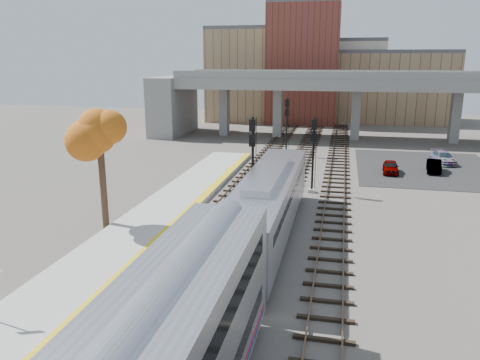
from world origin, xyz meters
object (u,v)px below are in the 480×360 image
at_px(locomotive, 268,203).
at_px(car_b, 434,166).
at_px(car_c, 443,158).
at_px(signal_mast_far, 287,128).
at_px(tree, 99,132).
at_px(signal_mast_near, 252,165).
at_px(car_a, 391,167).
at_px(signal_mast_mid, 313,158).

relative_size(locomotive, car_b, 5.08).
height_order(car_b, car_c, car_c).
distance_m(signal_mast_far, tree, 28.79).
bearing_deg(signal_mast_near, car_c, 49.22).
bearing_deg(locomotive, car_a, 64.99).
xyz_separation_m(signal_mast_near, car_c, (17.20, 19.94, -2.74)).
relative_size(locomotive, car_a, 5.20).
xyz_separation_m(locomotive, signal_mast_mid, (2.00, 10.97, 0.75)).
relative_size(tree, car_b, 2.33).
bearing_deg(car_c, car_b, -120.39).
relative_size(signal_mast_near, tree, 0.80).
bearing_deg(car_c, locomotive, -130.79).
xyz_separation_m(car_a, car_c, (5.95, 5.89, 0.02)).
height_order(locomotive, tree, tree).
distance_m(car_b, car_c, 4.84).
bearing_deg(signal_mast_far, signal_mast_near, -90.00).
bearing_deg(locomotive, signal_mast_mid, 79.67).
bearing_deg(signal_mast_near, car_a, 51.32).
bearing_deg(signal_mast_far, car_b, -19.85).
xyz_separation_m(signal_mast_far, car_c, (17.20, -1.06, -2.56)).
relative_size(car_a, car_c, 0.82).
relative_size(locomotive, car_c, 4.29).
xyz_separation_m(signal_mast_near, signal_mast_mid, (4.10, 5.40, -0.40)).
xyz_separation_m(locomotive, car_c, (15.10, 25.51, -1.59)).
height_order(signal_mast_near, signal_mast_mid, signal_mast_near).
height_order(locomotive, signal_mast_near, signal_mast_near).
xyz_separation_m(signal_mast_near, car_a, (11.25, 14.05, -2.76)).
relative_size(signal_mast_far, car_b, 1.78).
distance_m(signal_mast_mid, car_b, 15.37).
relative_size(signal_mast_mid, car_a, 1.74).
distance_m(locomotive, car_c, 29.69).
relative_size(signal_mast_near, car_a, 1.90).
height_order(locomotive, car_a, locomotive).
bearing_deg(car_a, signal_mast_near, -125.89).
height_order(car_a, car_b, car_a).
distance_m(locomotive, car_a, 21.71).
height_order(signal_mast_near, tree, tree).
height_order(signal_mast_mid, car_b, signal_mast_mid).
height_order(signal_mast_far, car_c, signal_mast_far).
bearing_deg(car_b, signal_mast_mid, -131.86).
bearing_deg(signal_mast_near, tree, -144.76).
xyz_separation_m(tree, car_a, (20.05, 20.27, -5.81)).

